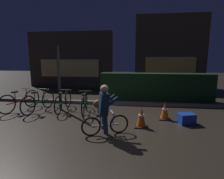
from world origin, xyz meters
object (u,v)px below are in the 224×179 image
at_px(street_post, 59,78).
at_px(cyclist, 104,110).
at_px(blue_crate, 186,119).
at_px(parked_bike_leftmost, 20,101).
at_px(parked_bike_center_left, 63,102).
at_px(traffic_cone_far, 165,111).
at_px(parked_bike_left_mid, 39,102).
at_px(traffic_cone_near, 141,117).
at_px(parked_bike_center_right, 85,103).

distance_m(street_post, cyclist, 2.81).
bearing_deg(blue_crate, parked_bike_leftmost, 173.85).
distance_m(parked_bike_center_left, traffic_cone_far, 3.50).
height_order(parked_bike_left_mid, blue_crate, parked_bike_left_mid).
height_order(traffic_cone_near, cyclist, cyclist).
xyz_separation_m(parked_bike_leftmost, traffic_cone_near, (4.28, -1.00, -0.08)).
bearing_deg(blue_crate, parked_bike_center_left, 168.85).
height_order(parked_bike_center_right, blue_crate, parked_bike_center_right).
xyz_separation_m(street_post, parked_bike_leftmost, (-1.38, -0.30, -0.81)).
distance_m(parked_bike_leftmost, parked_bike_center_left, 1.56).
xyz_separation_m(parked_bike_center_left, traffic_cone_near, (2.73, -1.19, -0.06)).
xyz_separation_m(parked_bike_leftmost, parked_bike_left_mid, (0.72, -0.01, 0.00)).
relative_size(parked_bike_center_right, traffic_cone_near, 2.75).
relative_size(parked_bike_left_mid, traffic_cone_far, 3.06).
bearing_deg(parked_bike_center_left, blue_crate, -102.78).
height_order(traffic_cone_far, cyclist, cyclist).
bearing_deg(traffic_cone_far, blue_crate, -30.52).
relative_size(parked_bike_center_left, cyclist, 1.27).
height_order(parked_bike_left_mid, traffic_cone_far, parked_bike_left_mid).
bearing_deg(street_post, parked_bike_center_right, -12.26).
xyz_separation_m(parked_bike_center_left, traffic_cone_far, (3.47, -0.46, -0.07)).
xyz_separation_m(parked_bike_leftmost, traffic_cone_far, (5.02, -0.27, -0.09)).
bearing_deg(parked_bike_center_right, parked_bike_center_left, 72.98).
relative_size(street_post, traffic_cone_near, 4.11).
xyz_separation_m(parked_bike_leftmost, blue_crate, (5.58, -0.60, -0.20)).
bearing_deg(street_post, parked_bike_center_left, -32.77).
distance_m(traffic_cone_near, cyclist, 1.17).
distance_m(parked_bike_center_right, blue_crate, 3.29).
relative_size(parked_bike_leftmost, blue_crate, 3.62).
bearing_deg(traffic_cone_near, blue_crate, 17.10).
relative_size(parked_bike_left_mid, blue_crate, 3.77).
xyz_separation_m(traffic_cone_near, cyclist, (-0.92, -0.63, 0.36)).
distance_m(parked_bike_leftmost, traffic_cone_near, 4.39).
height_order(traffic_cone_near, traffic_cone_far, traffic_cone_near).
bearing_deg(traffic_cone_far, cyclist, -140.72).
distance_m(traffic_cone_near, traffic_cone_far, 1.04).
relative_size(parked_bike_center_right, cyclist, 1.24).
relative_size(parked_bike_center_left, parked_bike_center_right, 1.02).
bearing_deg(parked_bike_center_right, parked_bike_leftmost, 82.56).
bearing_deg(parked_bike_center_right, traffic_cone_near, -129.14).
height_order(parked_bike_leftmost, traffic_cone_far, parked_bike_leftmost).
bearing_deg(traffic_cone_far, parked_bike_left_mid, 176.53).
bearing_deg(parked_bike_leftmost, parked_bike_center_right, -68.28).
height_order(parked_bike_leftmost, parked_bike_left_mid, parked_bike_left_mid).
relative_size(street_post, blue_crate, 5.27).
height_order(parked_bike_center_left, parked_bike_center_right, parked_bike_center_left).
xyz_separation_m(parked_bike_left_mid, blue_crate, (4.85, -0.59, -0.20)).
distance_m(street_post, traffic_cone_far, 3.78).
height_order(street_post, blue_crate, street_post).
bearing_deg(parked_bike_center_left, street_post, 55.60).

